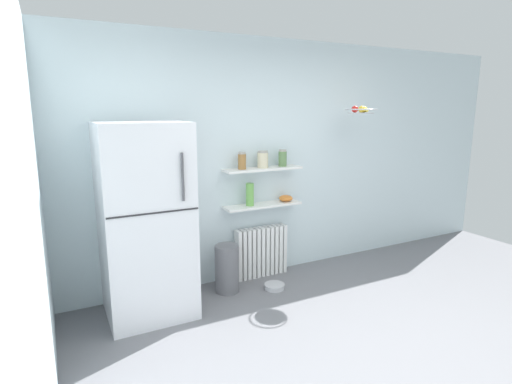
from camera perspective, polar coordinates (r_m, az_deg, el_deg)
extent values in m
plane|color=slate|center=(3.70, 12.90, -18.91)|extent=(7.04, 7.04, 0.00)
cube|color=silver|center=(4.51, 0.91, 4.51)|extent=(7.04, 0.10, 2.60)
cube|color=silver|center=(2.56, -29.66, -2.56)|extent=(0.10, 4.80, 2.60)
cube|color=silver|center=(3.75, -15.31, -3.99)|extent=(0.76, 0.70, 1.75)
cube|color=#262628|center=(3.37, -14.17, -2.91)|extent=(0.74, 0.01, 0.01)
cylinder|color=#4C4C51|center=(3.36, -10.32, 2.09)|extent=(0.02, 0.02, 0.40)
cube|color=white|center=(4.48, -2.51, -8.97)|extent=(0.04, 0.12, 0.56)
cube|color=white|center=(4.51, -1.84, -8.86)|extent=(0.04, 0.12, 0.56)
cube|color=white|center=(4.53, -1.19, -8.75)|extent=(0.04, 0.12, 0.56)
cube|color=white|center=(4.55, -0.54, -8.64)|extent=(0.04, 0.12, 0.56)
cube|color=white|center=(4.58, 0.11, -8.52)|extent=(0.04, 0.12, 0.56)
cube|color=white|center=(4.60, 0.74, -8.41)|extent=(0.04, 0.12, 0.56)
cube|color=white|center=(4.63, 1.37, -8.30)|extent=(0.04, 0.12, 0.56)
cube|color=white|center=(4.65, 1.99, -8.19)|extent=(0.04, 0.12, 0.56)
cube|color=white|center=(4.68, 2.61, -8.07)|extent=(0.04, 0.12, 0.56)
cube|color=white|center=(4.71, 3.22, -7.96)|extent=(0.04, 0.12, 0.56)
cube|color=white|center=(4.73, 3.82, -7.85)|extent=(0.04, 0.12, 0.56)
cube|color=white|center=(4.42, 0.94, -1.86)|extent=(0.88, 0.22, 0.02)
cube|color=white|center=(4.34, 0.96, 3.28)|extent=(0.88, 0.22, 0.02)
cylinder|color=olive|center=(4.22, -1.99, 4.30)|extent=(0.09, 0.09, 0.16)
cylinder|color=gray|center=(4.21, -2.00, 5.51)|extent=(0.08, 0.08, 0.02)
cylinder|color=beige|center=(4.33, 0.97, 4.51)|extent=(0.12, 0.12, 0.16)
cylinder|color=gray|center=(4.32, 0.97, 5.71)|extent=(0.11, 0.11, 0.02)
cylinder|color=#5B7F4C|center=(4.45, 3.77, 4.69)|extent=(0.09, 0.09, 0.16)
cylinder|color=gray|center=(4.44, 3.78, 5.86)|extent=(0.08, 0.08, 0.02)
cylinder|color=#66A84C|center=(4.32, -0.87, -0.34)|extent=(0.09, 0.09, 0.24)
ellipsoid|color=orange|center=(4.55, 4.23, -0.88)|extent=(0.15, 0.15, 0.07)
cylinder|color=slate|center=(4.24, -4.12, -10.71)|extent=(0.25, 0.25, 0.50)
cylinder|color=#B7B7BC|center=(4.38, 2.63, -13.15)|extent=(0.22, 0.22, 0.05)
torus|color=#B2B2B7|center=(4.69, 14.60, 11.21)|extent=(0.35, 0.35, 0.01)
cylinder|color=#A8A8AD|center=(4.69, 14.58, 10.73)|extent=(0.29, 0.29, 0.01)
sphere|color=gold|center=(4.73, 14.98, 11.21)|extent=(0.07, 0.07, 0.07)
sphere|color=red|center=(4.73, 13.78, 11.29)|extent=(0.08, 0.08, 0.08)
sphere|color=gold|center=(4.65, 14.69, 11.24)|extent=(0.07, 0.07, 0.07)
ellipsoid|color=yellow|center=(4.69, 15.27, 11.12)|extent=(0.17, 0.14, 0.06)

